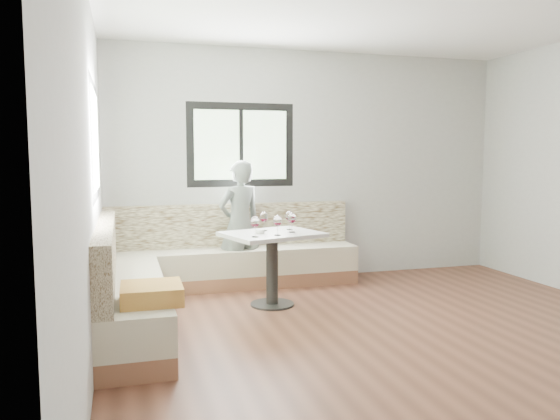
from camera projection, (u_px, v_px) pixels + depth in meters
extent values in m
cube|color=brown|center=(411.00, 339.00, 4.55)|extent=(5.00, 5.00, 0.01)
cube|color=#B7B7B2|center=(312.00, 166.00, 6.79)|extent=(5.00, 0.01, 2.80)
cube|color=#B7B7B2|center=(89.00, 174.00, 3.71)|extent=(0.01, 5.00, 2.80)
cube|color=black|center=(241.00, 145.00, 6.51)|extent=(1.30, 0.02, 1.00)
cube|color=black|center=(95.00, 141.00, 4.55)|extent=(0.02, 1.30, 1.00)
cube|color=brown|center=(234.00, 280.00, 6.37)|extent=(2.90, 0.55, 0.16)
cube|color=beige|center=(234.00, 261.00, 6.35)|extent=(2.90, 0.55, 0.29)
cube|color=beige|center=(230.00, 225.00, 6.51)|extent=(2.90, 0.14, 0.50)
cube|color=brown|center=(133.00, 324.00, 4.71)|extent=(0.55, 2.25, 0.16)
cube|color=beige|center=(132.00, 298.00, 4.69)|extent=(0.55, 2.25, 0.29)
cube|color=beige|center=(106.00, 254.00, 4.59)|extent=(0.14, 2.25, 0.50)
cube|color=gold|center=(152.00, 293.00, 4.02)|extent=(0.45, 0.45, 0.13)
cylinder|color=black|center=(272.00, 304.00, 5.58)|extent=(0.45, 0.45, 0.02)
cylinder|color=black|center=(272.00, 271.00, 5.55)|extent=(0.12, 0.12, 0.71)
cube|color=silver|center=(272.00, 234.00, 5.51)|extent=(1.08, 0.94, 0.04)
imported|color=slate|center=(240.00, 224.00, 6.29)|extent=(0.62, 0.50, 1.47)
cylinder|color=white|center=(260.00, 232.00, 5.44)|extent=(0.09, 0.09, 0.04)
sphere|color=black|center=(261.00, 230.00, 5.45)|extent=(0.02, 0.02, 0.02)
sphere|color=black|center=(258.00, 231.00, 5.44)|extent=(0.02, 0.02, 0.02)
sphere|color=black|center=(260.00, 231.00, 5.43)|extent=(0.02, 0.02, 0.02)
cylinder|color=white|center=(255.00, 237.00, 5.19)|extent=(0.06, 0.06, 0.01)
cylinder|color=white|center=(255.00, 232.00, 5.19)|extent=(0.01, 0.01, 0.09)
ellipsoid|color=white|center=(255.00, 222.00, 5.18)|extent=(0.09, 0.09, 0.11)
cylinder|color=#510213|center=(255.00, 225.00, 5.18)|extent=(0.06, 0.06, 0.02)
cylinder|color=white|center=(278.00, 235.00, 5.30)|extent=(0.06, 0.06, 0.01)
cylinder|color=white|center=(278.00, 231.00, 5.29)|extent=(0.01, 0.01, 0.09)
ellipsoid|color=white|center=(278.00, 221.00, 5.28)|extent=(0.09, 0.09, 0.11)
cylinder|color=#510213|center=(278.00, 223.00, 5.29)|extent=(0.06, 0.06, 0.02)
cylinder|color=white|center=(292.00, 232.00, 5.51)|extent=(0.06, 0.06, 0.01)
cylinder|color=white|center=(292.00, 228.00, 5.51)|extent=(0.01, 0.01, 0.09)
ellipsoid|color=white|center=(292.00, 218.00, 5.50)|extent=(0.09, 0.09, 0.11)
cylinder|color=#510213|center=(292.00, 221.00, 5.50)|extent=(0.06, 0.06, 0.02)
cylinder|color=white|center=(264.00, 230.00, 5.63)|extent=(0.06, 0.06, 0.01)
cylinder|color=white|center=(264.00, 226.00, 5.62)|extent=(0.01, 0.01, 0.09)
ellipsoid|color=white|center=(264.00, 217.00, 5.61)|extent=(0.09, 0.09, 0.11)
cylinder|color=#510213|center=(264.00, 219.00, 5.62)|extent=(0.06, 0.06, 0.02)
cylinder|color=white|center=(290.00, 229.00, 5.71)|extent=(0.06, 0.06, 0.01)
cylinder|color=white|center=(290.00, 225.00, 5.71)|extent=(0.01, 0.01, 0.09)
ellipsoid|color=white|center=(290.00, 216.00, 5.70)|extent=(0.09, 0.09, 0.11)
cylinder|color=#510213|center=(290.00, 218.00, 5.70)|extent=(0.06, 0.06, 0.02)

